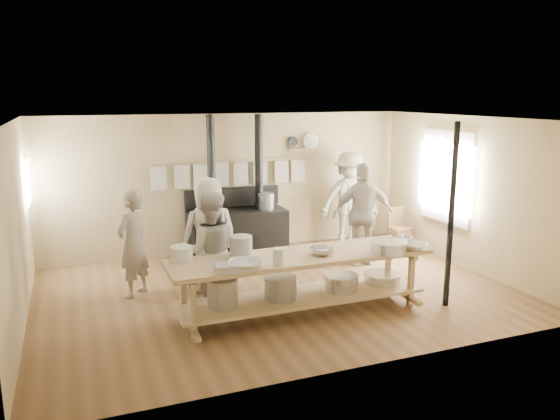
{
  "coord_description": "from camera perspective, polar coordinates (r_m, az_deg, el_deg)",
  "views": [
    {
      "loc": [
        -2.8,
        -7.34,
        2.96
      ],
      "look_at": [
        0.11,
        0.2,
        1.23
      ],
      "focal_mm": 35.0,
      "sensor_mm": 36.0,
      "label": 1
    }
  ],
  "objects": [
    {
      "name": "cook_left",
      "position": [
        7.59,
        -7.26,
        -4.29
      ],
      "size": [
        0.94,
        0.81,
        1.67
      ],
      "primitive_type": "imported",
      "rotation": [
        0.0,
        0.0,
        2.9
      ],
      "color": "#B5ADA1",
      "rests_on": "ground"
    },
    {
      "name": "cook_by_window",
      "position": [
        10.75,
        7.24,
        1.11
      ],
      "size": [
        1.24,
        0.75,
        1.87
      ],
      "primitive_type": "imported",
      "rotation": [
        0.0,
        0.0,
        -0.05
      ],
      "color": "#B5ADA1",
      "rests_on": "ground"
    },
    {
      "name": "roasting_pan",
      "position": [
        6.68,
        -5.04,
        -5.98
      ],
      "size": [
        0.46,
        0.35,
        0.09
      ],
      "primitive_type": "cube",
      "rotation": [
        0.0,
        0.0,
        -0.19
      ],
      "color": "#B2B2B7",
      "rests_on": "prep_table"
    },
    {
      "name": "left_opening",
      "position": [
        9.46,
        -24.87,
        2.68
      ],
      "size": [
        0.0,
        0.9,
        0.9
      ],
      "color": "white",
      "rests_on": "ground"
    },
    {
      "name": "support_post",
      "position": [
        7.88,
        17.46,
        -0.65
      ],
      "size": [
        0.08,
        0.08,
        2.6
      ],
      "primitive_type": "cylinder",
      "color": "black",
      "rests_on": "ground"
    },
    {
      "name": "stove",
      "position": [
        10.16,
        -4.54,
        -1.86
      ],
      "size": [
        1.9,
        0.75,
        2.6
      ],
      "color": "black",
      "rests_on": "ground"
    },
    {
      "name": "room_shell",
      "position": [
        7.97,
        -0.24,
        2.42
      ],
      "size": [
        7.0,
        7.0,
        7.0
      ],
      "color": "tan",
      "rests_on": "ground"
    },
    {
      "name": "prep_table",
      "position": [
        7.43,
        2.2,
        -7.1
      ],
      "size": [
        3.6,
        0.9,
        0.85
      ],
      "color": "tan",
      "rests_on": "ground"
    },
    {
      "name": "bowl_white_a",
      "position": [
        6.72,
        -3.63,
        -5.76
      ],
      "size": [
        0.54,
        0.54,
        0.11
      ],
      "primitive_type": "imported",
      "rotation": [
        0.0,
        0.0,
        -0.29
      ],
      "color": "silver",
      "rests_on": "prep_table"
    },
    {
      "name": "bowl_steel_b",
      "position": [
        8.03,
        12.52,
        -3.08
      ],
      "size": [
        0.39,
        0.39,
        0.1
      ],
      "primitive_type": "imported",
      "rotation": [
        0.0,
        0.0,
        3.45
      ],
      "color": "silver",
      "rests_on": "prep_table"
    },
    {
      "name": "bowl_steel_a",
      "position": [
        7.32,
        4.43,
        -4.3
      ],
      "size": [
        0.43,
        0.43,
        0.1
      ],
      "primitive_type": "imported",
      "rotation": [
        0.0,
        0.0,
        1.17
      ],
      "color": "silver",
      "rests_on": "prep_table"
    },
    {
      "name": "cook_right",
      "position": [
        9.6,
        8.69,
        -0.44
      ],
      "size": [
        1.14,
        0.73,
        1.81
      ],
      "primitive_type": "imported",
      "rotation": [
        0.0,
        0.0,
        2.84
      ],
      "color": "#B5ADA1",
      "rests_on": "ground"
    },
    {
      "name": "towel_rail",
      "position": [
        10.23,
        -5.06,
        4.11
      ],
      "size": [
        3.0,
        0.04,
        0.47
      ],
      "color": "tan",
      "rests_on": "ground"
    },
    {
      "name": "mixing_bowl_large",
      "position": [
        7.55,
        11.3,
        -3.78
      ],
      "size": [
        0.58,
        0.58,
        0.16
      ],
      "primitive_type": "cylinder",
      "rotation": [
        0.0,
        0.0,
        -0.22
      ],
      "color": "silver",
      "rests_on": "prep_table"
    },
    {
      "name": "bowl_white_b",
      "position": [
        7.78,
        13.83,
        -3.69
      ],
      "size": [
        0.48,
        0.48,
        0.09
      ],
      "primitive_type": "imported",
      "rotation": [
        0.0,
        0.0,
        2.08
      ],
      "color": "silver",
      "rests_on": "prep_table"
    },
    {
      "name": "pitcher",
      "position": [
        6.84,
        -0.17,
        -4.92
      ],
      "size": [
        0.14,
        0.14,
        0.22
      ],
      "primitive_type": "cylinder",
      "rotation": [
        0.0,
        0.0,
        0.02
      ],
      "color": "silver",
      "rests_on": "prep_table"
    },
    {
      "name": "cook_center",
      "position": [
        8.33,
        -7.39,
        -2.52
      ],
      "size": [
        0.87,
        0.58,
        1.75
      ],
      "primitive_type": "imported",
      "rotation": [
        0.0,
        0.0,
        3.17
      ],
      "color": "#B5ADA1",
      "rests_on": "ground"
    },
    {
      "name": "back_wall_shelf",
      "position": [
        10.7,
        2.45,
        6.93
      ],
      "size": [
        0.63,
        0.14,
        0.32
      ],
      "color": "tan",
      "rests_on": "ground"
    },
    {
      "name": "ground",
      "position": [
        8.39,
        -0.23,
        -8.58
      ],
      "size": [
        7.0,
        7.0,
        0.0
      ],
      "primitive_type": "plane",
      "color": "brown",
      "rests_on": "ground"
    },
    {
      "name": "chair",
      "position": [
        11.02,
        12.34,
        -2.58
      ],
      "size": [
        0.36,
        0.36,
        0.77
      ],
      "rotation": [
        0.0,
        0.0,
        0.01
      ],
      "color": "brown",
      "rests_on": "ground"
    },
    {
      "name": "cook_far_left",
      "position": [
        8.32,
        -15.13,
        -3.39
      ],
      "size": [
        0.69,
        0.68,
        1.6
      ],
      "primitive_type": "imported",
      "rotation": [
        0.0,
        0.0,
        3.92
      ],
      "color": "#B5ADA1",
      "rests_on": "ground"
    },
    {
      "name": "window_right",
      "position": [
        10.22,
        17.02,
        3.33
      ],
      "size": [
        0.09,
        1.5,
        1.65
      ],
      "color": "beige",
      "rests_on": "ground"
    },
    {
      "name": "deep_bowl_enamel",
      "position": [
        7.17,
        -10.26,
        -4.48
      ],
      "size": [
        0.34,
        0.34,
        0.18
      ],
      "primitive_type": "cylinder",
      "rotation": [
        0.0,
        0.0,
        -0.2
      ],
      "color": "silver",
      "rests_on": "prep_table"
    },
    {
      "name": "bucket_galv",
      "position": [
        7.22,
        -4.09,
        -3.81
      ],
      "size": [
        0.39,
        0.39,
        0.28
      ],
      "primitive_type": "cylinder",
      "rotation": [
        0.0,
        0.0,
        -0.42
      ],
      "color": "gray",
      "rests_on": "prep_table"
    }
  ]
}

